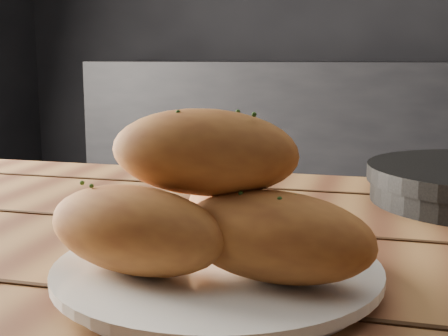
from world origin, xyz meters
TOP-DOWN VIEW (x-y plane):
  - counter at (0.00, 1.70)m, footprint 2.80×0.60m
  - plate at (-0.19, -0.70)m, footprint 0.25×0.25m
  - bread_rolls at (-0.19, -0.70)m, footprint 0.27×0.22m

SIDE VIEW (x-z plane):
  - counter at x=0.00m, z-range 0.00..0.90m
  - plate at x=-0.19m, z-range 0.75..0.77m
  - bread_rolls at x=-0.19m, z-range 0.75..0.87m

